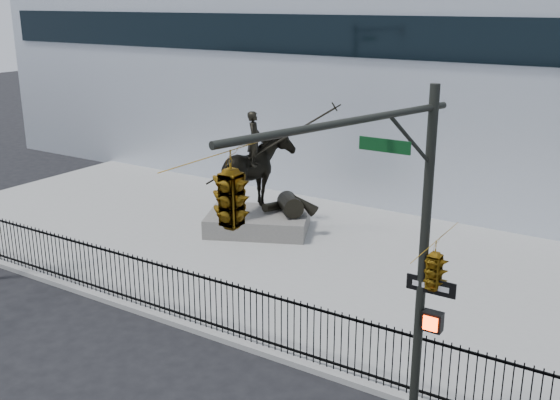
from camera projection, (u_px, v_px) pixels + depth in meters
The scene contains 7 objects.
ground at pixel (148, 343), 16.64m from camera, with size 120.00×120.00×0.00m, color black.
plaza at pixel (292, 254), 22.26m from camera, with size 30.00×12.00×0.15m, color #999896.
building at pixel (434, 84), 31.43m from camera, with size 44.00×14.00×9.00m, color silver.
picket_fence at pixel (179, 293), 17.39m from camera, with size 22.10×0.10×1.50m.
statue_plinth at pixel (258, 222), 24.21m from camera, with size 3.65×2.51×0.68m, color #625F5A.
equestrian_statue at pixel (260, 176), 23.68m from camera, with size 4.29×3.65×3.97m.
traffic_signal_right at pixel (344, 233), 10.28m from camera, with size 2.17×6.86×7.00m.
Camera 1 is at (10.82, -10.70, 8.37)m, focal length 42.00 mm.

